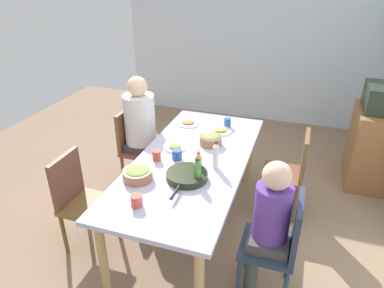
{
  "coord_description": "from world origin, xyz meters",
  "views": [
    {
      "loc": [
        2.58,
        0.87,
        2.33
      ],
      "look_at": [
        0.0,
        0.0,
        0.91
      ],
      "focal_mm": 32.78,
      "sensor_mm": 36.0,
      "label": 1
    }
  ],
  "objects_px": {
    "chair_2": "(280,242)",
    "bowl_0": "(211,139)",
    "chair_0": "(291,169)",
    "person_2": "(269,220)",
    "plate_2": "(175,147)",
    "chair_1": "(79,197)",
    "cup_2": "(177,155)",
    "side_cabinet": "(370,147)",
    "dining_table": "(192,166)",
    "chair_3": "(135,144)",
    "person_3": "(141,123)",
    "bottle_1": "(216,156)",
    "cup_0": "(227,123)",
    "bowl_1": "(138,174)",
    "serving_pan": "(187,176)",
    "plate_0": "(188,123)",
    "cup_1": "(137,201)",
    "cup_3": "(156,156)",
    "bottle_0": "(198,163)",
    "bottle_2": "(197,172)",
    "plate_1": "(221,130)",
    "microwave": "(383,98)"
  },
  "relations": [
    {
      "from": "chair_1",
      "to": "cup_2",
      "type": "distance_m",
      "value": 0.93
    },
    {
      "from": "bowl_0",
      "to": "cup_0",
      "type": "bearing_deg",
      "value": 172.67
    },
    {
      "from": "bottle_1",
      "to": "person_3",
      "type": "bearing_deg",
      "value": -121.2
    },
    {
      "from": "chair_0",
      "to": "person_2",
      "type": "distance_m",
      "value": 1.09
    },
    {
      "from": "dining_table",
      "to": "bottle_0",
      "type": "height_order",
      "value": "bottle_0"
    },
    {
      "from": "plate_0",
      "to": "plate_2",
      "type": "bearing_deg",
      "value": 7.0
    },
    {
      "from": "chair_1",
      "to": "microwave",
      "type": "height_order",
      "value": "microwave"
    },
    {
      "from": "person_2",
      "to": "bowl_0",
      "type": "bearing_deg",
      "value": -141.44
    },
    {
      "from": "chair_2",
      "to": "side_cabinet",
      "type": "relative_size",
      "value": 1.0
    },
    {
      "from": "bottle_0",
      "to": "side_cabinet",
      "type": "relative_size",
      "value": 0.21
    },
    {
      "from": "person_3",
      "to": "cup_3",
      "type": "distance_m",
      "value": 0.81
    },
    {
      "from": "serving_pan",
      "to": "chair_1",
      "type": "bearing_deg",
      "value": -77.25
    },
    {
      "from": "dining_table",
      "to": "cup_3",
      "type": "distance_m",
      "value": 0.34
    },
    {
      "from": "bowl_0",
      "to": "serving_pan",
      "type": "distance_m",
      "value": 0.65
    },
    {
      "from": "chair_0",
      "to": "plate_2",
      "type": "height_order",
      "value": "chair_0"
    },
    {
      "from": "person_3",
      "to": "plate_1",
      "type": "distance_m",
      "value": 0.88
    },
    {
      "from": "cup_1",
      "to": "bottle_1",
      "type": "height_order",
      "value": "bottle_1"
    },
    {
      "from": "person_3",
      "to": "cup_2",
      "type": "xyz_separation_m",
      "value": [
        0.58,
        0.64,
        0.03
      ]
    },
    {
      "from": "chair_1",
      "to": "bottle_1",
      "type": "bearing_deg",
      "value": 112.6
    },
    {
      "from": "plate_2",
      "to": "bottle_1",
      "type": "distance_m",
      "value": 0.51
    },
    {
      "from": "chair_3",
      "to": "person_2",
      "type": "bearing_deg",
      "value": 56.66
    },
    {
      "from": "chair_3",
      "to": "bottle_1",
      "type": "xyz_separation_m",
      "value": [
        0.61,
        1.1,
        0.37
      ]
    },
    {
      "from": "person_3",
      "to": "cup_1",
      "type": "distance_m",
      "value": 1.44
    },
    {
      "from": "bowl_0",
      "to": "bottle_2",
      "type": "height_order",
      "value": "bottle_2"
    },
    {
      "from": "plate_2",
      "to": "cup_1",
      "type": "distance_m",
      "value": 0.91
    },
    {
      "from": "chair_2",
      "to": "person_3",
      "type": "xyz_separation_m",
      "value": [
        -1.07,
        -1.63,
        0.27
      ]
    },
    {
      "from": "chair_3",
      "to": "side_cabinet",
      "type": "relative_size",
      "value": 1.0
    },
    {
      "from": "plate_2",
      "to": "chair_3",
      "type": "bearing_deg",
      "value": -121.86
    },
    {
      "from": "chair_1",
      "to": "bowl_0",
      "type": "xyz_separation_m",
      "value": [
        -0.86,
        0.94,
        0.3
      ]
    },
    {
      "from": "bowl_0",
      "to": "plate_2",
      "type": "bearing_deg",
      "value": -57.21
    },
    {
      "from": "chair_2",
      "to": "bowl_0",
      "type": "height_order",
      "value": "chair_2"
    },
    {
      "from": "cup_1",
      "to": "serving_pan",
      "type": "bearing_deg",
      "value": 153.33
    },
    {
      "from": "person_3",
      "to": "plate_2",
      "type": "distance_m",
      "value": 0.68
    },
    {
      "from": "chair_1",
      "to": "cup_2",
      "type": "bearing_deg",
      "value": 123.64
    },
    {
      "from": "chair_3",
      "to": "chair_2",
      "type": "bearing_deg",
      "value": 58.12
    },
    {
      "from": "serving_pan",
      "to": "bottle_0",
      "type": "height_order",
      "value": "bottle_0"
    },
    {
      "from": "chair_2",
      "to": "bottle_1",
      "type": "bearing_deg",
      "value": -126.4
    },
    {
      "from": "person_3",
      "to": "cup_1",
      "type": "xyz_separation_m",
      "value": [
        1.31,
        0.61,
        0.03
      ]
    },
    {
      "from": "chair_2",
      "to": "chair_3",
      "type": "bearing_deg",
      "value": -121.88
    },
    {
      "from": "bowl_1",
      "to": "serving_pan",
      "type": "distance_m",
      "value": 0.4
    },
    {
      "from": "dining_table",
      "to": "cup_3",
      "type": "bearing_deg",
      "value": -67.42
    },
    {
      "from": "chair_0",
      "to": "bottle_2",
      "type": "distance_m",
      "value": 1.18
    },
    {
      "from": "plate_0",
      "to": "microwave",
      "type": "height_order",
      "value": "microwave"
    },
    {
      "from": "dining_table",
      "to": "chair_3",
      "type": "distance_m",
      "value": 1.03
    },
    {
      "from": "cup_0",
      "to": "cup_2",
      "type": "xyz_separation_m",
      "value": [
        0.82,
        -0.26,
        -0.0
      ]
    },
    {
      "from": "chair_0",
      "to": "bottle_0",
      "type": "height_order",
      "value": "bottle_0"
    },
    {
      "from": "chair_0",
      "to": "plate_2",
      "type": "bearing_deg",
      "value": -69.65
    },
    {
      "from": "bottle_1",
      "to": "bottle_2",
      "type": "height_order",
      "value": "bottle_1"
    },
    {
      "from": "plate_1",
      "to": "cup_1",
      "type": "xyz_separation_m",
      "value": [
        1.41,
        -0.26,
        0.03
      ]
    },
    {
      "from": "cup_1",
      "to": "cup_2",
      "type": "height_order",
      "value": "cup_2"
    }
  ]
}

